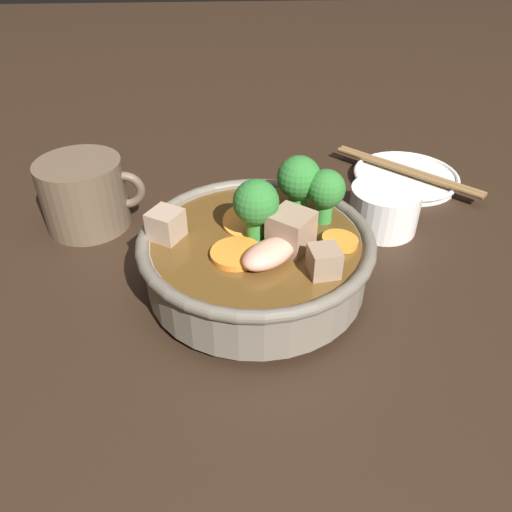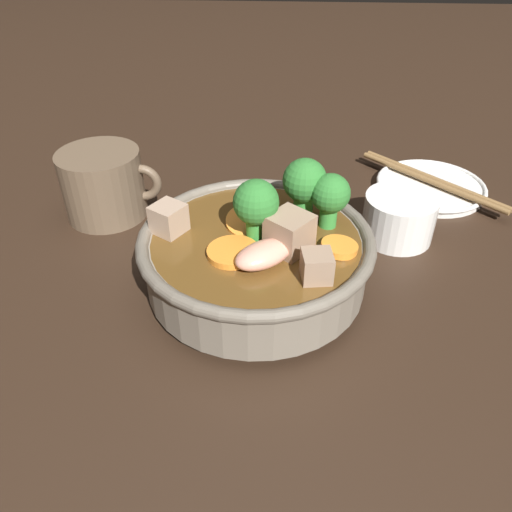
# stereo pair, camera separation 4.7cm
# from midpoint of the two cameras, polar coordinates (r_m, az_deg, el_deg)

# --- Properties ---
(ground_plane) EXTENTS (3.00, 3.00, 0.00)m
(ground_plane) POSITION_cam_midpoint_polar(r_m,az_deg,el_deg) (0.49, -2.72, -3.80)
(ground_plane) COLOR black
(stirfry_bowl) EXTENTS (0.22, 0.22, 0.12)m
(stirfry_bowl) POSITION_cam_midpoint_polar(r_m,az_deg,el_deg) (0.47, -2.64, 0.38)
(stirfry_bowl) COLOR slate
(stirfry_bowl) RESTS_ON ground_plane
(side_saucer) EXTENTS (0.14, 0.14, 0.01)m
(side_saucer) POSITION_cam_midpoint_polar(r_m,az_deg,el_deg) (0.69, 14.88, 8.68)
(side_saucer) COLOR white
(side_saucer) RESTS_ON ground_plane
(tea_cup) EXTENTS (0.08, 0.08, 0.05)m
(tea_cup) POSITION_cam_midpoint_polar(r_m,az_deg,el_deg) (0.58, 12.19, 5.28)
(tea_cup) COLOR white
(tea_cup) RESTS_ON ground_plane
(dark_mug) EXTENTS (0.12, 0.09, 0.08)m
(dark_mug) POSITION_cam_midpoint_polar(r_m,az_deg,el_deg) (0.60, -21.10, 6.53)
(dark_mug) COLOR brown
(dark_mug) RESTS_ON ground_plane
(chopsticks_pair) EXTENTS (0.16, 0.16, 0.01)m
(chopsticks_pair) POSITION_cam_midpoint_polar(r_m,az_deg,el_deg) (0.69, 15.00, 9.37)
(chopsticks_pair) COLOR olive
(chopsticks_pair) RESTS_ON side_saucer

